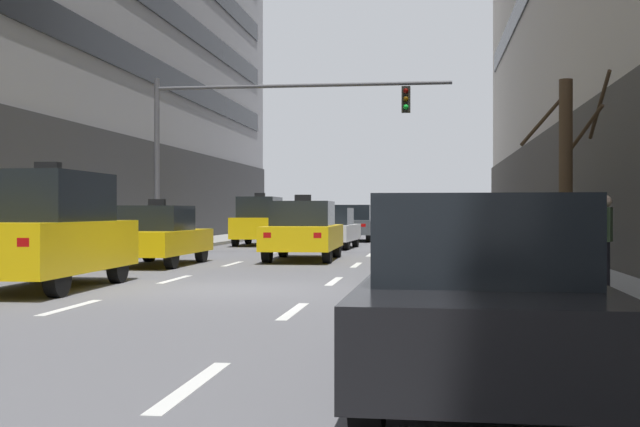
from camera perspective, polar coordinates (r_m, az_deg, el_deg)
ground_plane at (r=15.00m, az=-6.36°, el=-5.35°), size 120.00×120.00×0.00m
sidewalk_right at (r=14.81m, az=18.59°, el=-5.16°), size 2.68×80.00×0.14m
lane_stripe_l1_s3 at (r=12.74m, az=-17.15°, el=-6.33°), size 0.16×2.00×0.01m
lane_stripe_l1_s4 at (r=17.38m, az=-10.17°, el=-4.58°), size 0.16×2.00×0.01m
lane_stripe_l1_s5 at (r=22.18m, az=-6.18°, el=-3.54°), size 0.16×2.00×0.01m
lane_stripe_l1_s6 at (r=27.05m, az=-3.62°, el=-2.87°), size 0.16×2.00×0.01m
lane_stripe_l1_s7 at (r=31.96m, az=-1.85°, el=-2.40°), size 0.16×2.00×0.01m
lane_stripe_l1_s8 at (r=36.90m, az=-0.55°, el=-2.05°), size 0.16×2.00×0.01m
lane_stripe_l1_s9 at (r=41.85m, az=0.44°, el=-1.79°), size 0.16×2.00×0.01m
lane_stripe_l1_s10 at (r=46.81m, az=1.22°, el=-1.58°), size 0.16×2.00×0.01m
lane_stripe_l2_s2 at (r=6.92m, az=-9.00°, el=-11.87°), size 0.16×2.00×0.01m
lane_stripe_l2_s3 at (r=11.74m, az=-1.89°, el=-6.88°), size 0.16×2.00×0.01m
lane_stripe_l2_s4 at (r=16.66m, az=1.01°, el=-4.79°), size 0.16×2.00×0.01m
lane_stripe_l2_s5 at (r=21.62m, az=2.57°, el=-3.64°), size 0.16×2.00×0.01m
lane_stripe_l2_s6 at (r=26.59m, az=3.55°, el=-2.92°), size 0.16×2.00×0.01m
lane_stripe_l2_s7 at (r=31.58m, az=4.22°, el=-2.43°), size 0.16×2.00×0.01m
lane_stripe_l2_s8 at (r=36.56m, az=4.71°, el=-2.07°), size 0.16×2.00×0.01m
lane_stripe_l2_s9 at (r=41.55m, az=5.07°, el=-1.80°), size 0.16×2.00×0.01m
lane_stripe_l2_s10 at (r=46.55m, az=5.36°, el=-1.59°), size 0.16×2.00×0.01m
car_driving_0 at (r=31.07m, az=0.82°, el=-1.06°), size 1.90×4.22×1.56m
taxi_driving_1 at (r=34.00m, az=-4.26°, el=-0.55°), size 1.84×4.22×2.20m
taxi_driving_2 at (r=21.89m, az=-11.29°, el=-1.56°), size 1.80×4.24×1.76m
car_driving_3 at (r=38.66m, az=2.44°, el=-0.69°), size 2.04×4.65×1.73m
taxi_driving_4 at (r=15.79m, az=-18.61°, el=-1.16°), size 1.94×4.51×2.35m
taxi_driving_5 at (r=23.69m, az=-1.17°, el=-1.25°), size 2.03×4.65×1.92m
car_parked_0 at (r=6.49m, az=11.12°, el=-5.80°), size 1.80×4.21×1.57m
car_parked_1 at (r=12.79m, az=9.47°, el=-2.78°), size 1.88×4.30×1.60m
car_parked_2 at (r=18.64m, az=8.93°, el=-1.76°), size 1.93×4.45×1.65m
traffic_signal_0 at (r=27.01m, az=-4.91°, el=6.21°), size 9.90×0.35×5.77m
street_tree_1 at (r=15.76m, az=16.98°, el=2.63°), size 1.53×1.42×3.83m
pedestrian_0 at (r=14.18m, az=19.46°, el=-1.46°), size 0.30×0.51×1.57m
pedestrian_1 at (r=27.45m, az=14.17°, el=-0.64°), size 0.28×0.51×1.58m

